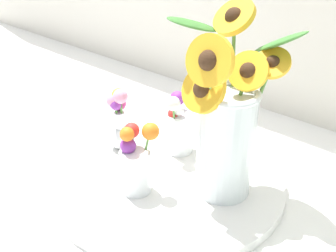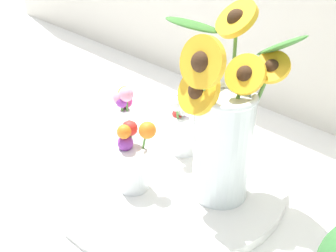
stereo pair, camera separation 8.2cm
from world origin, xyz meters
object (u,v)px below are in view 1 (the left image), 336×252
vase_small_center (136,162)px  vase_small_back (178,127)px  mason_jar_sunflowers (226,125)px  vase_bulb_right (119,119)px  serving_tray (168,176)px

vase_small_center → vase_small_back: vase_small_back is taller
mason_jar_sunflowers → vase_small_back: mason_jar_sunflowers is taller
mason_jar_sunflowers → vase_bulb_right: 0.29m
vase_small_back → serving_tray: bearing=-63.5°
serving_tray → vase_small_back: size_ratio=3.32×
vase_bulb_right → mason_jar_sunflowers: bearing=6.0°
vase_small_center → vase_bulb_right: (-0.15, 0.09, 0.01)m
mason_jar_sunflowers → vase_small_center: 0.20m
mason_jar_sunflowers → vase_small_back: 0.19m
serving_tray → vase_small_back: 0.12m
mason_jar_sunflowers → serving_tray: bearing=-164.9°
serving_tray → vase_small_center: bearing=-95.9°
vase_small_back → mason_jar_sunflowers: bearing=-18.0°
vase_small_center → vase_bulb_right: size_ratio=0.98×
serving_tray → vase_bulb_right: size_ratio=3.29×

